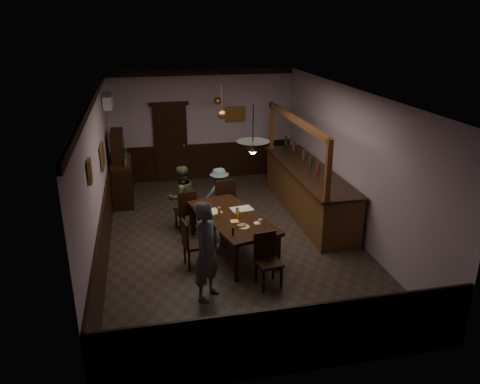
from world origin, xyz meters
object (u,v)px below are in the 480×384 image
object	(u,v)px
chair_near	(267,257)
person_seated_right	(219,194)
dining_table	(232,219)
chair_side	(191,242)
coffee_cup	(260,221)
chair_far_right	(224,199)
person_seated_left	(181,197)
pendant_brass_mid	(222,114)
pendant_brass_far	(218,101)
chair_far_left	(186,209)
bar_counter	(308,189)
sideboard	(122,174)
person_standing	(207,251)
pendant_iron	(253,148)
soda_can	(238,214)

from	to	relation	value
chair_near	person_seated_right	world-z (taller)	person_seated_right
dining_table	chair_side	bearing A→B (deg)	-153.31
coffee_cup	chair_side	bearing A→B (deg)	164.01
chair_far_right	person_seated_right	xyz separation A→B (m)	(-0.06, 0.28, 0.02)
person_seated_left	coffee_cup	xyz separation A→B (m)	(1.27, -1.83, 0.11)
pendant_brass_mid	pendant_brass_far	distance (m)	1.73
chair_far_right	pendant_brass_mid	bearing A→B (deg)	-101.74
chair_side	coffee_cup	bearing A→B (deg)	-99.83
chair_far_left	person_seated_left	xyz separation A→B (m)	(-0.07, 0.27, 0.18)
chair_far_left	bar_counter	xyz separation A→B (m)	(2.85, 0.41, 0.08)
sideboard	pendant_brass_mid	size ratio (longest dim) A/B	2.19
person_standing	person_seated_left	bearing A→B (deg)	42.11
coffee_cup	pendant_brass_mid	size ratio (longest dim) A/B	0.10
person_standing	pendant_iron	size ratio (longest dim) A/B	2.04
dining_table	sideboard	xyz separation A→B (m)	(-2.12, 3.18, 0.03)
coffee_cup	pendant_iron	world-z (taller)	pendant_iron
pendant_iron	soda_can	bearing A→B (deg)	98.09
person_seated_right	sideboard	size ratio (longest dim) A/B	0.68
chair_far_right	person_seated_right	bearing A→B (deg)	-82.43
pendant_brass_mid	person_seated_left	bearing A→B (deg)	-146.46
chair_near	person_seated_left	bearing A→B (deg)	105.60
dining_table	sideboard	bearing A→B (deg)	123.69
chair_near	person_seated_left	xyz separation A→B (m)	(-1.19, 2.66, 0.18)
person_seated_left	sideboard	distance (m)	2.21
chair_far_right	person_standing	distance (m)	2.93
chair_far_right	pendant_iron	bearing A→B (deg)	88.98
soda_can	bar_counter	xyz separation A→B (m)	(1.97, 1.60, -0.23)
person_seated_right	pendant_iron	xyz separation A→B (m)	(0.17, -2.39, 1.69)
chair_far_left	person_seated_right	world-z (taller)	person_seated_right
chair_far_left	chair_far_right	world-z (taller)	chair_far_right
coffee_cup	chair_far_left	bearing A→B (deg)	112.71
pendant_brass_mid	chair_far_right	bearing A→B (deg)	-97.61
chair_near	person_seated_left	size ratio (longest dim) A/B	0.67
dining_table	soda_can	bearing A→B (deg)	-37.71
coffee_cup	pendant_brass_mid	bearing A→B (deg)	80.72
person_standing	pendant_brass_mid	world-z (taller)	pendant_brass_mid
chair_far_right	pendant_brass_mid	size ratio (longest dim) A/B	1.30
person_standing	pendant_iron	bearing A→B (deg)	-12.60
person_seated_right	coffee_cup	size ratio (longest dim) A/B	15.03
dining_table	soda_can	size ratio (longest dim) A/B	19.86
chair_side	pendant_iron	bearing A→B (deg)	-117.16
chair_far_left	pendant_iron	distance (m)	2.77
person_seated_left	person_seated_right	distance (m)	0.90
chair_near	chair_side	world-z (taller)	chair_near
chair_far_right	soda_can	bearing A→B (deg)	86.54
dining_table	soda_can	world-z (taller)	soda_can
person_standing	person_seated_right	distance (m)	3.19
person_standing	dining_table	bearing A→B (deg)	14.18
pendant_brass_far	pendant_brass_mid	bearing A→B (deg)	-96.63
chair_near	pendant_brass_far	xyz separation A→B (m)	(0.04, 5.06, 1.79)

